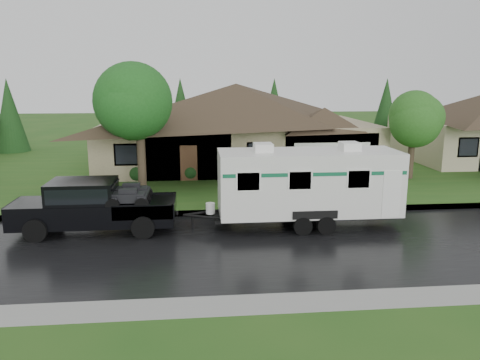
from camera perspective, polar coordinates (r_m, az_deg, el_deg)
name	(u,v)px	position (r m, az deg, el deg)	size (l,w,h in m)	color
ground	(217,230)	(19.28, -2.78, -6.06)	(140.00, 140.00, 0.00)	#26541A
road	(220,246)	(17.39, -2.46, -8.10)	(140.00, 8.00, 0.01)	black
curb	(215,213)	(21.40, -3.07, -3.99)	(140.00, 0.50, 0.15)	gray
lawn	(207,164)	(33.83, -4.01, 2.01)	(140.00, 26.00, 0.15)	#26541A
house_main	(240,116)	(32.37, 0.05, 7.86)	(19.44, 10.80, 6.90)	gray
tree_left_green	(139,103)	(24.74, -12.21, 9.17)	(4.09, 4.09, 6.77)	#382B1E
tree_right_green	(414,120)	(29.75, 20.42, 6.88)	(3.07, 3.07, 5.08)	#382B1E
shrub_row	(243,170)	(28.25, 0.35, 1.20)	(13.60, 1.00, 1.00)	#143814
pickup_truck	(91,204)	(19.63, -17.67, -2.86)	(6.33, 2.41, 2.11)	black
travel_trailer	(308,182)	(19.56, 8.31, -0.26)	(7.81, 2.74, 3.51)	silver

